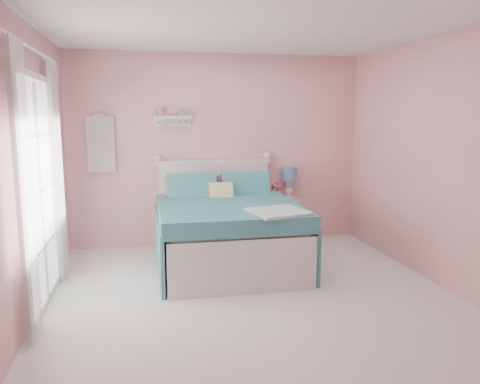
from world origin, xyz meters
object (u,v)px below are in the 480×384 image
object	(u,v)px
bed	(226,231)
teacup	(282,198)
vase	(277,194)
nightstand	(284,221)
table_lamp	(289,176)

from	to	relation	value
bed	teacup	xyz separation A→B (m)	(0.90, 0.68, 0.26)
bed	vase	world-z (taller)	bed
bed	nightstand	bearing A→B (deg)	39.31
nightstand	teacup	distance (m)	0.37
nightstand	vase	world-z (taller)	vase
nightstand	table_lamp	bearing A→B (deg)	51.22
bed	nightstand	xyz separation A→B (m)	(0.97, 0.78, -0.09)
nightstand	table_lamp	world-z (taller)	table_lamp
nightstand	teacup	size ratio (longest dim) A/B	5.55
nightstand	teacup	world-z (taller)	teacup
bed	vase	bearing A→B (deg)	43.87
teacup	vase	bearing A→B (deg)	101.55
nightstand	teacup	bearing A→B (deg)	-126.90
vase	nightstand	bearing A→B (deg)	-19.75
bed	table_lamp	bearing A→B (deg)	40.64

